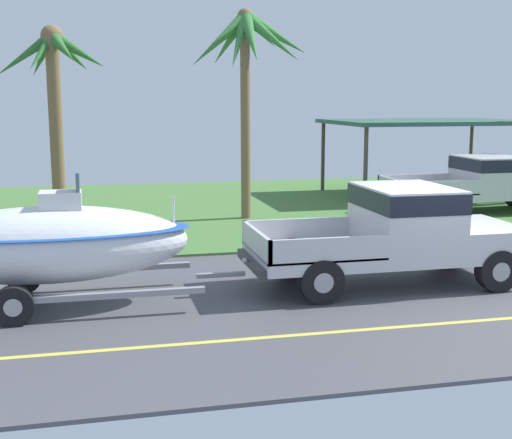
# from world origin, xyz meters

# --- Properties ---
(ground) EXTENTS (36.00, 22.00, 0.11)m
(ground) POSITION_xyz_m (0.00, 8.38, -0.01)
(ground) COLOR #4C4C51
(pickup_truck_towing) EXTENTS (5.49, 2.17, 1.91)m
(pickup_truck_towing) POSITION_xyz_m (-0.60, 0.69, 1.06)
(pickup_truck_towing) COLOR silver
(pickup_truck_towing) RESTS_ON ground
(boat_on_trailer) EXTENTS (6.19, 2.22, 2.34)m
(boat_on_trailer) POSITION_xyz_m (-7.23, 0.69, 1.11)
(boat_on_trailer) COLOR gray
(boat_on_trailer) RESTS_ON ground
(parked_pickup_background) EXTENTS (6.03, 2.03, 1.80)m
(parked_pickup_background) POSITION_xyz_m (5.65, 8.00, 1.01)
(parked_pickup_background) COLOR silver
(parked_pickup_background) RESTS_ON ground
(carport_awning) EXTENTS (6.82, 4.84, 2.81)m
(carport_awning) POSITION_xyz_m (5.49, 12.07, 2.68)
(carport_awning) COLOR #4C4238
(carport_awning) RESTS_ON ground
(palm_tree_near_right) EXTENTS (2.96, 3.07, 5.45)m
(palm_tree_near_right) POSITION_xyz_m (-7.21, 7.71, 4.08)
(palm_tree_near_right) COLOR brown
(palm_tree_near_right) RESTS_ON ground
(palm_tree_mid) EXTENTS (3.53, 3.41, 6.13)m
(palm_tree_mid) POSITION_xyz_m (-1.91, 8.63, 4.94)
(palm_tree_mid) COLOR brown
(palm_tree_mid) RESTS_ON ground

